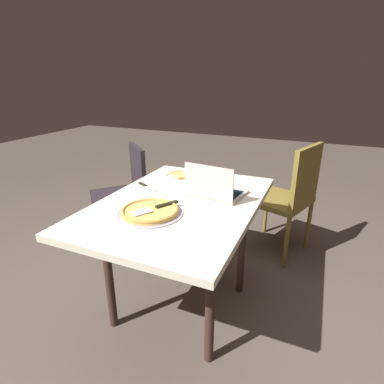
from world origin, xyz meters
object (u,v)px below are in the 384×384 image
(pizza_plate, at_px, (180,177))
(laptop, at_px, (215,190))
(table_knife, at_px, (146,186))
(pizza_tray, at_px, (150,211))
(chair_near, at_px, (289,194))
(dining_table, at_px, (180,213))
(chair_far, at_px, (126,189))

(pizza_plate, bearing_deg, laptop, 57.53)
(table_knife, bearing_deg, pizza_tray, 34.56)
(laptop, bearing_deg, chair_near, 156.39)
(pizza_plate, relative_size, chair_near, 0.24)
(dining_table, bearing_deg, pizza_tray, -16.43)
(pizza_tray, distance_m, chair_far, 1.16)
(laptop, distance_m, table_knife, 0.47)
(dining_table, bearing_deg, chair_far, -126.57)
(laptop, bearing_deg, pizza_plate, -122.47)
(table_knife, bearing_deg, chair_far, -132.95)
(dining_table, relative_size, pizza_plate, 5.48)
(pizza_tray, relative_size, chair_near, 0.37)
(laptop, xyz_separation_m, table_knife, (0.02, -0.47, -0.04))
(chair_near, bearing_deg, laptop, -23.61)
(table_knife, bearing_deg, pizza_plate, 150.75)
(chair_far, bearing_deg, pizza_tray, 42.31)
(pizza_plate, relative_size, pizza_tray, 0.66)
(laptop, relative_size, chair_near, 0.36)
(table_knife, xyz_separation_m, chair_far, (-0.48, -0.51, -0.26))
(table_knife, xyz_separation_m, chair_near, (-0.83, 0.83, -0.22))
(dining_table, distance_m, table_knife, 0.35)
(dining_table, relative_size, table_knife, 6.54)
(laptop, bearing_deg, chair_far, -114.86)
(chair_near, bearing_deg, table_knife, -44.82)
(pizza_plate, xyz_separation_m, chair_far, (-0.24, -0.65, -0.27))
(pizza_plate, xyz_separation_m, chair_near, (-0.59, 0.69, -0.23))
(pizza_tray, distance_m, table_knife, 0.43)
(laptop, xyz_separation_m, chair_near, (-0.81, 0.35, -0.26))
(dining_table, height_order, chair_far, chair_far)
(chair_near, bearing_deg, chair_far, -75.30)
(dining_table, relative_size, pizza_tray, 3.59)
(pizza_plate, distance_m, chair_far, 0.74)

